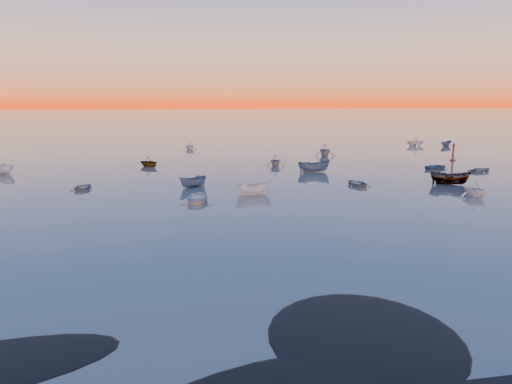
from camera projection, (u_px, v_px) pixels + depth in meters
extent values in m
plane|color=#655C54|center=(194.00, 140.00, 116.65)|extent=(600.00, 600.00, 0.00)
imported|color=silver|center=(254.00, 194.00, 51.96)|extent=(2.12, 4.06, 1.35)
imported|color=silver|center=(474.00, 196.00, 51.05)|extent=(3.57, 2.00, 1.19)
cylinder|color=#4B1810|center=(453.00, 160.00, 79.36)|extent=(0.84, 0.84, 0.28)
cylinder|color=#4B1810|center=(453.00, 153.00, 79.15)|extent=(0.30, 0.30, 2.43)
cone|color=#4B1810|center=(454.00, 144.00, 78.87)|extent=(0.56, 0.56, 0.47)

